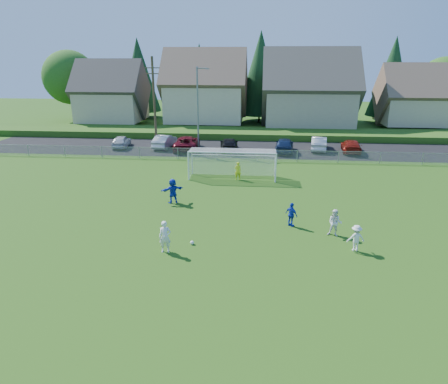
{
  "coord_description": "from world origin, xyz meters",
  "views": [
    {
      "loc": [
        2.3,
        -17.06,
        9.97
      ],
      "look_at": [
        0.0,
        8.0,
        1.4
      ],
      "focal_mm": 32.0,
      "sensor_mm": 36.0,
      "label": 1
    }
  ],
  "objects": [
    {
      "name": "car_f",
      "position": [
        8.86,
        27.7,
        0.76
      ],
      "size": [
        2.23,
        4.8,
        1.52
      ],
      "primitive_type": "imported",
      "rotation": [
        0.0,
        0.0,
        3.0
      ],
      "color": "#BBBBBB",
      "rests_on": "ground"
    },
    {
      "name": "car_g",
      "position": [
        12.22,
        26.89,
        0.68
      ],
      "size": [
        2.42,
        4.89,
        1.37
      ],
      "primitive_type": "imported",
      "rotation": [
        0.0,
        0.0,
        3.03
      ],
      "color": "maroon",
      "rests_on": "ground"
    },
    {
      "name": "goalkeeper",
      "position": [
        0.48,
        15.5,
        0.77
      ],
      "size": [
        0.65,
        0.52,
        1.55
      ],
      "primitive_type": "imported",
      "rotation": [
        0.0,
        0.0,
        3.43
      ],
      "color": "yellow",
      "rests_on": "ground"
    },
    {
      "name": "car_d",
      "position": [
        -1.11,
        26.31,
        0.7
      ],
      "size": [
        2.39,
        4.97,
        1.4
      ],
      "primitive_type": "imported",
      "rotation": [
        0.0,
        0.0,
        3.23
      ],
      "color": "black",
      "rests_on": "ground"
    },
    {
      "name": "car_e",
      "position": [
        4.95,
        26.26,
        0.81
      ],
      "size": [
        2.31,
        4.88,
        1.61
      ],
      "primitive_type": "imported",
      "rotation": [
        0.0,
        0.0,
        3.05
      ],
      "color": "#122041",
      "rests_on": "ground"
    },
    {
      "name": "houses_row",
      "position": [
        1.97,
        42.46,
        7.33
      ],
      "size": [
        53.9,
        11.45,
        13.27
      ],
      "color": "tan",
      "rests_on": "ground"
    },
    {
      "name": "player_white_a",
      "position": [
        -2.59,
        1.87,
        0.88
      ],
      "size": [
        0.69,
        0.5,
        1.75
      ],
      "primitive_type": "imported",
      "rotation": [
        0.0,
        0.0,
        0.14
      ],
      "color": "white",
      "rests_on": "ground"
    },
    {
      "name": "car_b",
      "position": [
        -8.62,
        27.31,
        0.75
      ],
      "size": [
        2.09,
        4.68,
        1.49
      ],
      "primitive_type": "imported",
      "rotation": [
        0.0,
        0.0,
        3.02
      ],
      "color": "#BBBBBB",
      "rests_on": "ground"
    },
    {
      "name": "utility_pole",
      "position": [
        -9.5,
        27.0,
        5.15
      ],
      "size": [
        1.6,
        0.26,
        10.0
      ],
      "color": "#473321",
      "rests_on": "ground"
    },
    {
      "name": "ground",
      "position": [
        0.0,
        0.0,
        0.0
      ],
      "size": [
        160.0,
        160.0,
        0.0
      ],
      "primitive_type": "plane",
      "color": "#193D0C",
      "rests_on": "ground"
    },
    {
      "name": "soccer_goal",
      "position": [
        0.0,
        16.05,
        1.63
      ],
      "size": [
        7.42,
        1.9,
        2.5
      ],
      "color": "white",
      "rests_on": "ground"
    },
    {
      "name": "car_a",
      "position": [
        -13.66,
        27.06,
        0.68
      ],
      "size": [
        2.01,
        4.15,
        1.37
      ],
      "primitive_type": "imported",
      "rotation": [
        0.0,
        0.0,
        3.24
      ],
      "color": "#BABDC3",
      "rests_on": "ground"
    },
    {
      "name": "asphalt_lot",
      "position": [
        0.0,
        27.5,
        0.01
      ],
      "size": [
        60.0,
        60.0,
        0.0
      ],
      "primitive_type": "plane",
      "color": "black",
      "rests_on": "ground"
    },
    {
      "name": "player_white_b",
      "position": [
        6.77,
        4.75,
        0.82
      ],
      "size": [
        0.94,
        0.82,
        1.63
      ],
      "primitive_type": "imported",
      "rotation": [
        0.0,
        0.0,
        -0.3
      ],
      "color": "white",
      "rests_on": "ground"
    },
    {
      "name": "streetlight",
      "position": [
        -4.45,
        26.0,
        4.84
      ],
      "size": [
        1.38,
        0.18,
        9.0
      ],
      "color": "slate",
      "rests_on": "ground"
    },
    {
      "name": "tree_row",
      "position": [
        1.04,
        48.74,
        6.91
      ],
      "size": [
        65.98,
        12.36,
        13.8
      ],
      "color": "#382616",
      "rests_on": "ground"
    },
    {
      "name": "soccer_ball",
      "position": [
        -1.32,
        2.87,
        0.11
      ],
      "size": [
        0.22,
        0.22,
        0.22
      ],
      "primitive_type": "sphere",
      "color": "white",
      "rests_on": "ground"
    },
    {
      "name": "car_c",
      "position": [
        -5.88,
        26.49,
        0.78
      ],
      "size": [
        2.94,
        5.74,
        1.55
      ],
      "primitive_type": "imported",
      "rotation": [
        0.0,
        0.0,
        3.21
      ],
      "color": "#5B0A16",
      "rests_on": "ground"
    },
    {
      "name": "player_blue_a",
      "position": [
        4.35,
        5.95,
        0.76
      ],
      "size": [
        0.9,
        0.88,
        1.52
      ],
      "primitive_type": "imported",
      "rotation": [
        0.0,
        0.0,
        2.38
      ],
      "color": "#122DAE",
      "rests_on": "ground"
    },
    {
      "name": "chainlink_fence",
      "position": [
        0.0,
        22.0,
        0.63
      ],
      "size": [
        52.06,
        0.06,
        1.2
      ],
      "color": "gray",
      "rests_on": "ground"
    },
    {
      "name": "player_white_c",
      "position": [
        7.58,
        2.95,
        0.74
      ],
      "size": [
        1.01,
        0.66,
        1.47
      ],
      "primitive_type": "imported",
      "rotation": [
        0.0,
        0.0,
        3.27
      ],
      "color": "white",
      "rests_on": "ground"
    },
    {
      "name": "player_blue_b",
      "position": [
        -3.8,
        9.41,
        0.9
      ],
      "size": [
        1.69,
        1.34,
        1.79
      ],
      "primitive_type": "imported",
      "rotation": [
        0.0,
        0.0,
        3.71
      ],
      "color": "#122DAE",
      "rests_on": "ground"
    },
    {
      "name": "grass_embankment",
      "position": [
        0.0,
        35.0,
        0.4
      ],
      "size": [
        70.0,
        6.0,
        0.8
      ],
      "primitive_type": "cube",
      "color": "#1E420F",
      "rests_on": "ground"
    }
  ]
}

